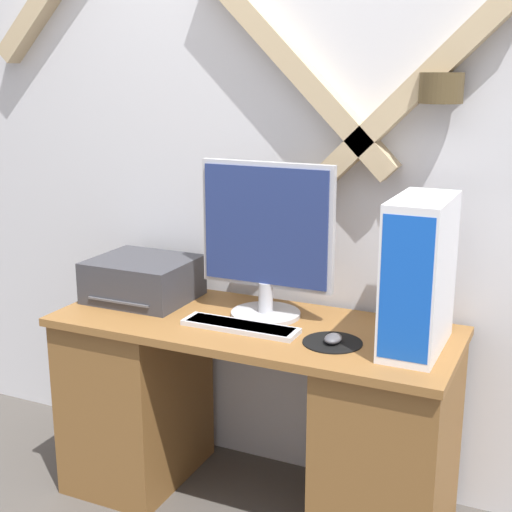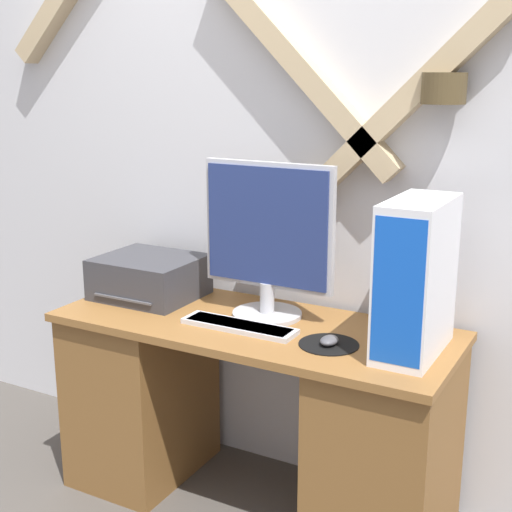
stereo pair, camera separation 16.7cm
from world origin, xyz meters
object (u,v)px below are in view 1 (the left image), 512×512
at_px(mouse, 333,339).
at_px(computer_tower, 419,275).
at_px(keyboard, 240,326).
at_px(printer, 143,279).
at_px(monitor, 266,237).

bearing_deg(mouse, computer_tower, 17.16).
relative_size(keyboard, mouse, 5.24).
distance_m(keyboard, mouse, 0.35).
relative_size(keyboard, computer_tower, 0.85).
distance_m(computer_tower, printer, 1.12).
distance_m(monitor, printer, 0.58).
relative_size(keyboard, printer, 1.09).
xyz_separation_m(monitor, keyboard, (-0.02, -0.17, -0.29)).
relative_size(mouse, computer_tower, 0.16).
distance_m(mouse, printer, 0.87).
xyz_separation_m(computer_tower, printer, (-1.11, 0.07, -0.17)).
xyz_separation_m(monitor, mouse, (0.32, -0.17, -0.28)).
height_order(monitor, printer, monitor).
distance_m(monitor, computer_tower, 0.59).
height_order(monitor, keyboard, monitor).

